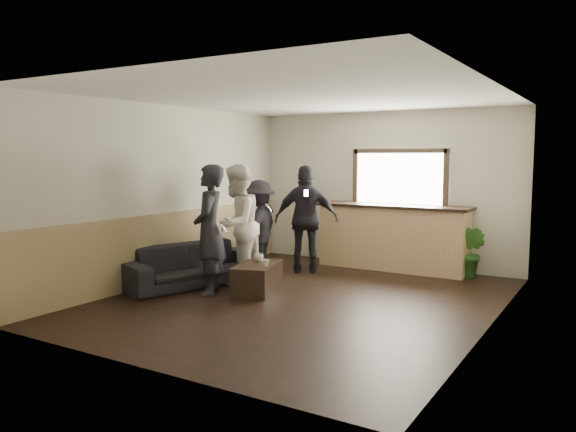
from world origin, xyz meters
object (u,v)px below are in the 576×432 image
Objects in this scene: coffee_table at (257,278)px; person_c at (258,228)px; bar_counter at (393,233)px; cup_a at (259,258)px; person_d at (306,219)px; person_b at (237,225)px; person_a at (209,230)px; potted_plant at (471,252)px; cup_b at (265,263)px; sofa at (192,265)px.

coffee_table is 0.59× the size of person_c.
bar_counter is 20.04× the size of cup_a.
person_c is 0.85m from person_d.
person_b is 1.02× the size of person_d.
person_a reaches higher than person_b.
person_d reaches higher than cup_a.
person_a reaches higher than person_c.
potted_plant is at bearing 117.33° from person_b.
bar_counter reaches higher than cup_b.
person_d is at bearing 136.64° from person_a.
cup_b is 0.06× the size of person_d.
potted_plant is (1.36, -0.05, -0.21)m from bar_counter.
person_b is 0.75m from person_c.
cup_a is (-1.20, -2.47, -0.17)m from bar_counter.
person_a is (-1.63, -3.09, 0.30)m from bar_counter.
bar_counter is 2.41m from person_c.
potted_plant is (3.58, 2.75, 0.11)m from sofa.
person_c is at bearing 177.41° from person_b.
bar_counter is 3.15× the size of potted_plant.
bar_counter is at bearing 121.23° from person_c.
coffee_table is at bearing -62.66° from sofa.
person_a is 2.11m from person_d.
person_d is (-0.30, 1.73, 0.45)m from cup_b.
sofa is 1.35× the size of person_c.
person_d is at bearing -10.50° from sofa.
coffee_table is (-1.10, -2.65, -0.43)m from bar_counter.
cup_b is 3.52m from potted_plant.
bar_counter reaches higher than person_a.
coffee_table is at bearing -62.45° from cup_a.
sofa is 16.07× the size of cup_a.
coffee_table is at bearing 98.58° from person_a.
bar_counter is 2.90m from coffee_table.
person_a is at bearing 49.08° from person_d.
person_d reaches higher than cup_b.
cup_a is at bearing 117.55° from coffee_table.
person_d is at bearing 149.60° from person_b.
bar_counter is 25.77× the size of cup_b.
sofa is 20.67× the size of cup_b.
person_d reaches higher than person_c.
potted_plant is 3.53m from person_c.
sofa is at bearing -147.58° from person_a.
coffee_table is 0.51× the size of person_d.
bar_counter reaches higher than person_d.
sofa is 2.53× the size of potted_plant.
person_d is (1.04, 1.76, 0.61)m from sofa.
cup_a is 0.43m from cup_b.
bar_counter reaches higher than sofa.
potted_plant is (2.25, 2.71, -0.04)m from cup_b.
person_b is (0.55, 0.43, 0.62)m from sofa.
person_c reaches higher than sofa.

